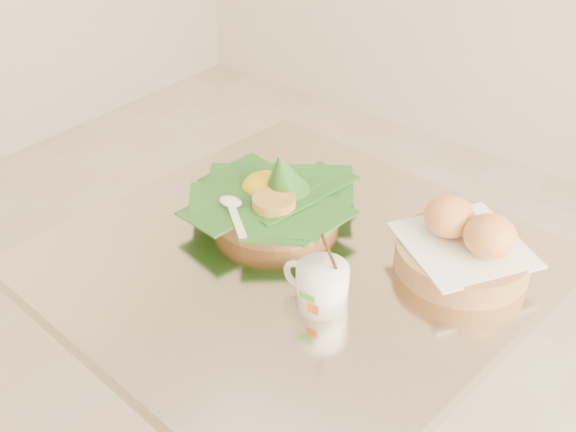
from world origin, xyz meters
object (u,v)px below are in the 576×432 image
Objects in this scene: cafe_table at (292,357)px; bread_basket at (464,247)px; coffee_mug at (321,284)px; rice_basket at (275,197)px.

cafe_table is 3.10× the size of bread_basket.
cafe_table is 0.28m from coffee_mug.
rice_basket reaches higher than bread_basket.
cafe_table is at bearing -37.96° from rice_basket.
bread_basket is at bearing 60.17° from coffee_mug.
rice_basket reaches higher than coffee_mug.
rice_basket is 1.13× the size of bread_basket.
bread_basket is 0.24m from coffee_mug.
coffee_mug is at bearing -34.52° from rice_basket.
rice_basket reaches higher than cafe_table.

